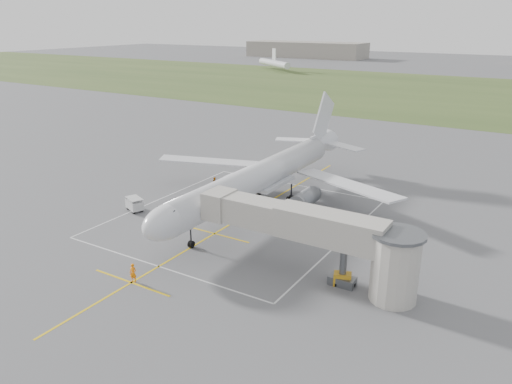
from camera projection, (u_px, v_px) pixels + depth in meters
The scene contains 11 objects.
ground at pixel (257, 208), 68.76m from camera, with size 700.00×700.00×0.00m, color #535355.
grass_strip at pixel (452, 94), 173.40m from camera, with size 700.00×120.00×0.02m, color #3C5023.
apron_markings at pixel (234, 222), 64.07m from camera, with size 28.20×60.00×0.01m.
airliner at pixel (260, 177), 67.92m from camera, with size 38.93×46.75×13.52m.
jet_bridge at pixel (323, 236), 48.57m from camera, with size 23.40×5.00×7.20m.
gpu_unit at pixel (342, 279), 48.81m from camera, with size 1.97×1.65×1.28m.
baggage_cart at pixel (135, 204), 67.62m from camera, with size 3.08×2.51×1.86m.
ramp_worker_nose at pixel (133, 273), 49.29m from camera, with size 0.72×0.47×1.96m, color orange.
ramp_worker_wing at pixel (215, 183), 76.36m from camera, with size 0.91×0.71×1.87m, color orange.
distant_hangars at pixel (472, 54), 288.50m from camera, with size 345.00×49.00×12.00m.
distant_aircraft at pixel (473, 73), 204.17m from camera, with size 215.48×21.75×8.85m.
Camera 1 is at (33.42, -54.80, 24.76)m, focal length 35.00 mm.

